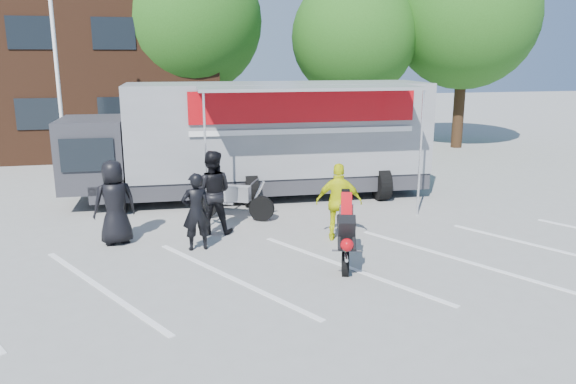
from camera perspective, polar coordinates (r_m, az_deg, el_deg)
name	(u,v)px	position (r m, az deg, el deg)	size (l,w,h in m)	color
ground	(355,288)	(10.61, 6.87, -9.66)	(100.00, 100.00, 0.00)	gray
parking_bay_lines	(339,268)	(11.48, 5.22, -7.72)	(18.00, 5.00, 0.01)	white
office_building	(4,71)	(27.98, -26.86, 10.88)	(18.00, 8.00, 7.00)	#442516
flagpole	(62,26)	(19.40, -22.02, 15.32)	(1.61, 0.12, 8.00)	white
tree_left	(190,22)	(25.23, -9.94, 16.67)	(6.12, 6.12, 8.64)	#382314
tree_mid	(354,37)	(25.56, 6.71, 15.34)	(5.44, 5.44, 7.68)	#382314
tree_right	(465,16)	(27.20, 17.58, 16.68)	(6.46, 6.46, 9.12)	#382314
transporter_truck	(263,197)	(17.08, -2.58, -0.48)	(10.71, 5.16, 3.41)	gray
parked_motorcycle	(234,219)	(14.82, -5.55, -2.77)	(0.74, 2.22, 1.16)	silver
stunt_bike_rider	(344,264)	(11.72, 5.71, -7.29)	(0.71, 1.50, 1.76)	black
spectator_leather_a	(115,202)	(13.21, -17.21, -1.02)	(0.94, 0.61, 1.93)	black
spectator_leather_b	(196,212)	(12.42, -9.31, -1.99)	(0.63, 0.41, 1.73)	black
spectator_leather_c	(212,192)	(13.51, -7.72, -0.03)	(0.98, 0.76, 2.01)	black
spectator_hivis	(339,202)	(12.95, 5.20, -1.04)	(1.06, 0.44, 1.81)	#DAE20B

